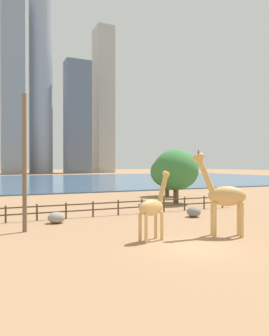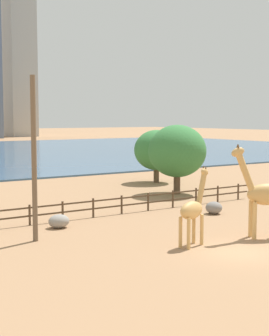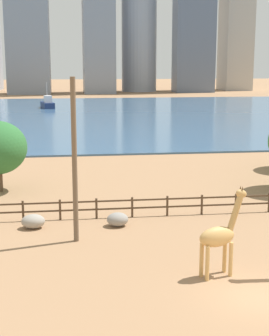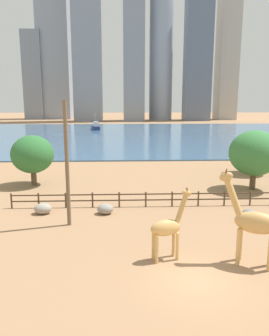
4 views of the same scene
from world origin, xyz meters
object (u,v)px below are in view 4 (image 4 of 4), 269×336
Objects in this scene: giraffe_companion at (168,227)px; boulder_by_pole at (249,215)px; tree_right_tall at (256,147)px; utility_pole at (67,165)px; tree_center_broad at (255,153)px; giraffe_tall at (253,222)px; tree_left_large at (32,154)px; boulder_near_fence at (105,209)px; boat_ferry at (96,127)px; boulder_small at (43,209)px.

giraffe_companion reaches higher than boulder_by_pole.
utility_pole is at bearing -140.82° from tree_right_tall.
tree_center_broad is 1.12× the size of tree_right_tall.
giraffe_tall is 12.80m from utility_pole.
utility_pole reaches higher than tree_left_large.
boulder_near_fence is at bearing -154.81° from tree_center_broad.
giraffe_tall is at bearing 178.69° from boat_ferry.
giraffe_tall is 25.09m from tree_right_tall.
giraffe_companion is at bearing 175.94° from boat_ferry.
utility_pole is at bearing 122.25° from giraffe_companion.
boulder_by_pole is 84.36m from boat_ferry.
boat_ferry is at bearing 89.01° from tree_left_large.
boulder_by_pole is at bearing -9.73° from boulder_near_fence.
tree_center_broad is (6.37, 15.65, 1.31)m from giraffe_tall.
boulder_small is (-8.92, 8.16, -1.51)m from giraffe_companion.
tree_center_broad is (3.77, 8.82, 3.34)m from boulder_by_pole.
boulder_small is (-16.01, 2.12, -0.01)m from boulder_by_pole.
giraffe_companion is 3.59× the size of boulder_by_pole.
giraffe_tall is 16.25m from boulder_small.
utility_pole reaches higher than giraffe_companion.
boulder_small is 0.26× the size of tree_right_tall.
giraffe_companion is 2.99× the size of boulder_small.
boat_ferry is (-10.85, 88.46, -0.83)m from giraffe_companion.
boulder_small is 0.26× the size of tree_left_large.
tree_center_broad reaches higher than boulder_small.
utility_pole is at bearing -151.81° from tree_center_broad.
boat_ferry is at bearing 93.05° from utility_pole.
giraffe_tall is 0.98× the size of tree_left_large.
giraffe_companion is 26.48m from tree_right_tall.
tree_left_large reaches higher than giraffe_tall.
boulder_by_pole is at bearing -83.00° from giraffe_tall.
boat_ferry is (-21.69, 73.60, -2.68)m from tree_center_broad.
boulder_small is at bearing -71.61° from tree_left_large.
tree_left_large is 0.86× the size of boat_ferry.
boulder_by_pole is 0.19× the size of tree_center_broad.
utility_pole reaches higher than giraffe_tall.
giraffe_companion is at bearing -63.73° from boulder_near_fence.
utility_pole is 6.89× the size of boulder_near_fence.
giraffe_companion is 0.77× the size of tree_left_large.
giraffe_companion is 9.42m from boulder_by_pole.
utility_pole is at bearing -45.66° from boulder_small.
boulder_by_pole is 22.56m from tree_left_large.
tree_center_broad is at bearing -174.63° from boat_ferry.
tree_center_broad is at bearing 28.19° from utility_pole.
tree_right_tall is at bearing 38.67° from boulder_near_fence.
utility_pole is 1.43× the size of boat_ferry.
tree_left_large is (-3.14, 9.45, 2.94)m from boulder_small.
boulder_near_fence is 0.24× the size of tree_right_tall.
tree_center_broad is at bearing -6.83° from tree_left_large.
tree_left_large is at bearing -20.19° from giraffe_tall.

